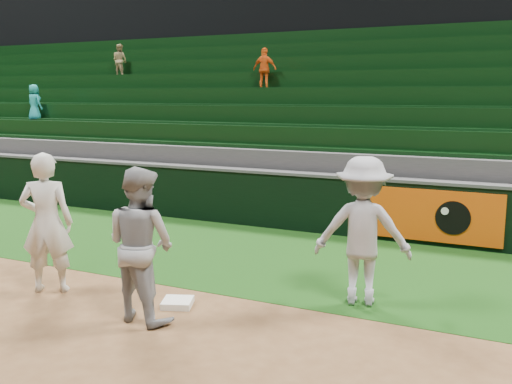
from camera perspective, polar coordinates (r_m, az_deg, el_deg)
ground at (r=8.08m, az=-11.02°, el=-11.34°), size 70.00×70.00×0.00m
foul_grass at (r=10.51m, az=-1.24°, el=-6.16°), size 36.00×4.20×0.01m
upper_deck at (r=24.12m, az=15.00°, el=16.83°), size 40.00×12.00×12.00m
first_base at (r=8.08m, az=-7.85°, el=-10.91°), size 0.52×0.52×0.09m
first_baseman at (r=8.86m, az=-20.20°, el=-2.92°), size 0.90×0.79×2.07m
baserunner at (r=7.44m, az=-11.45°, el=-5.14°), size 1.08×0.91×1.99m
base_coach at (r=7.96m, az=10.63°, el=-3.86°), size 1.45×1.02×2.05m
field_wall at (r=12.31m, az=3.45°, el=-0.82°), size 36.00×0.45×1.25m
stadium_seating at (r=15.72m, az=8.57°, el=5.30°), size 36.00×5.95×4.85m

